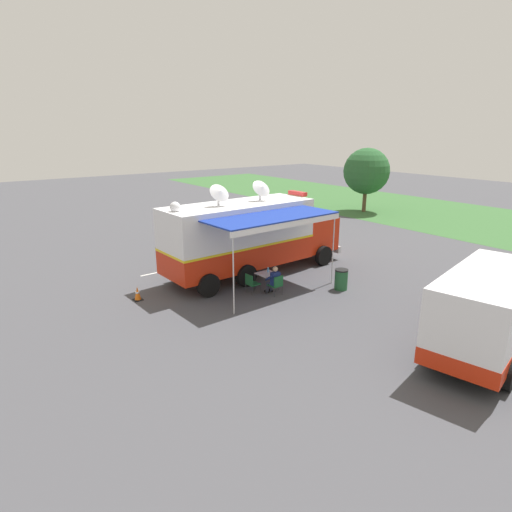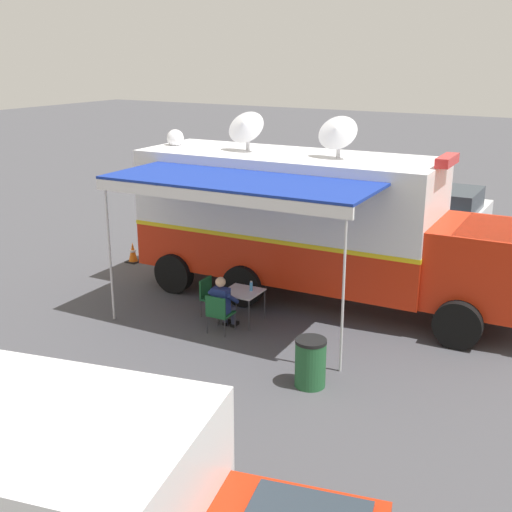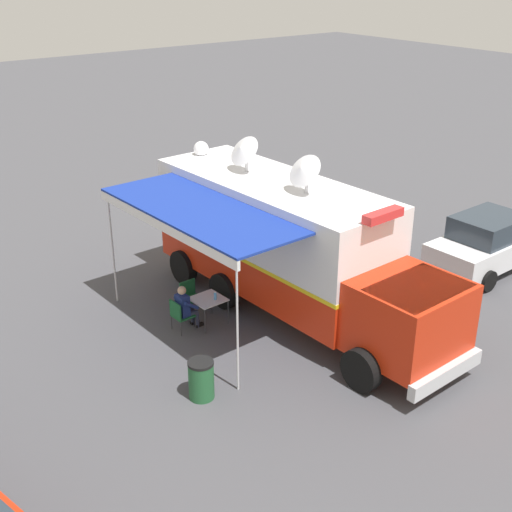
# 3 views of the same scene
# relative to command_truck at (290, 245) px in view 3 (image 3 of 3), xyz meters

# --- Properties ---
(ground_plane) EXTENTS (100.00, 100.00, 0.00)m
(ground_plane) POSITION_rel_command_truck_xyz_m (-0.00, -0.75, -1.95)
(ground_plane) COLOR #47474C
(lot_stripe) EXTENTS (0.32, 4.80, 0.01)m
(lot_stripe) POSITION_rel_command_truck_xyz_m (-2.92, -2.13, -1.94)
(lot_stripe) COLOR silver
(lot_stripe) RESTS_ON ground
(command_truck) EXTENTS (5.17, 9.58, 4.53)m
(command_truck) POSITION_rel_command_truck_xyz_m (0.00, 0.00, 0.00)
(command_truck) COLOR red
(command_truck) RESTS_ON ground
(folding_table) EXTENTS (0.83, 0.83, 0.73)m
(folding_table) POSITION_rel_command_truck_xyz_m (2.12, -0.74, -1.27)
(folding_table) COLOR silver
(folding_table) RESTS_ON ground
(water_bottle) EXTENTS (0.07, 0.07, 0.22)m
(water_bottle) POSITION_rel_command_truck_xyz_m (2.00, -0.58, -1.11)
(water_bottle) COLOR #4C99D8
(water_bottle) RESTS_ON folding_table
(folding_chair_at_table) EXTENTS (0.50, 0.50, 0.87)m
(folding_chair_at_table) POSITION_rel_command_truck_xyz_m (2.92, -0.85, -1.43)
(folding_chair_at_table) COLOR #19562D
(folding_chair_at_table) RESTS_ON ground
(folding_chair_beside_table) EXTENTS (0.50, 0.50, 0.87)m
(folding_chair_beside_table) POSITION_rel_command_truck_xyz_m (2.14, -1.59, -1.43)
(folding_chair_beside_table) COLOR #19562D
(folding_chair_beside_table) RESTS_ON ground
(seated_responder) EXTENTS (0.67, 0.57, 1.25)m
(seated_responder) POSITION_rel_command_truck_xyz_m (2.73, -0.85, -1.30)
(seated_responder) COLOR navy
(seated_responder) RESTS_ON ground
(trash_bin) EXTENTS (0.57, 0.57, 0.91)m
(trash_bin) POSITION_rel_command_truck_xyz_m (4.03, 1.86, -1.49)
(trash_bin) COLOR #235B33
(trash_bin) RESTS_ON ground
(traffic_cone) EXTENTS (0.36, 0.36, 0.58)m
(traffic_cone) POSITION_rel_command_truck_xyz_m (-0.04, -5.74, -1.67)
(traffic_cone) COLOR black
(traffic_cone) RESTS_ON ground
(car_behind_truck) EXTENTS (4.25, 2.11, 1.76)m
(car_behind_truck) POSITION_rel_command_truck_xyz_m (-6.52, 1.62, -1.07)
(car_behind_truck) COLOR silver
(car_behind_truck) RESTS_ON ground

